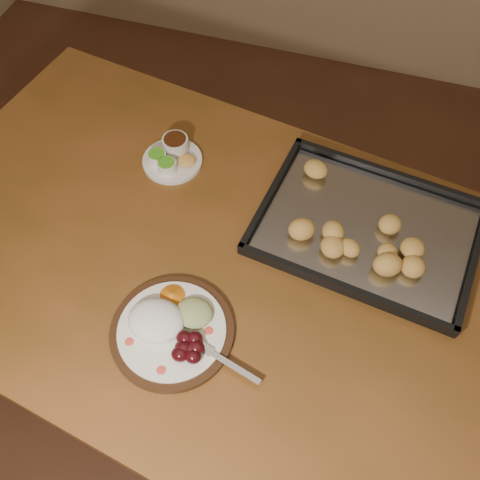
% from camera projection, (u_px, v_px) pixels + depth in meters
% --- Properties ---
extents(dining_table, '(1.63, 1.15, 0.75)m').
position_uv_depth(dining_table, '(221.00, 281.00, 1.26)').
color(dining_table, brown).
rests_on(dining_table, ground).
extents(dinner_plate, '(0.33, 0.25, 0.06)m').
position_uv_depth(dinner_plate, '(171.00, 327.00, 1.07)').
color(dinner_plate, black).
rests_on(dinner_plate, dining_table).
extents(condiment_saucer, '(0.15, 0.15, 0.05)m').
position_uv_depth(condiment_saucer, '(172.00, 156.00, 1.32)').
color(condiment_saucer, silver).
rests_on(condiment_saucer, dining_table).
extents(baking_tray, '(0.53, 0.42, 0.05)m').
position_uv_depth(baking_tray, '(367.00, 228.00, 1.21)').
color(baking_tray, black).
rests_on(baking_tray, dining_table).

